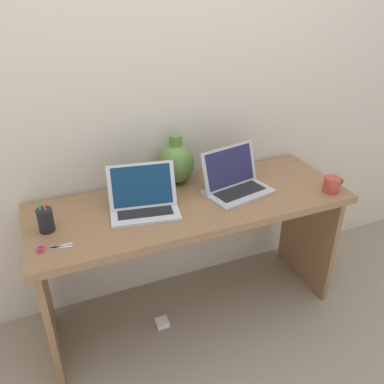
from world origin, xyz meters
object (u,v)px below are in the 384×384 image
Objects in this scene: scissors at (48,248)px; power_brick at (162,323)px; coffee_mug at (332,185)px; laptop_right at (234,180)px; laptop_left at (143,199)px; green_vase at (176,163)px; pen_cup at (46,219)px.

power_brick is at bearing 10.23° from scissors.
coffee_mug is 1.43m from scissors.
laptop_right is 0.51m from coffee_mug.
green_vase is (0.25, 0.22, 0.06)m from laptop_left.
laptop_left reaches higher than pen_cup.
coffee_mug reaches higher than scissors.
laptop_right is 2.55× the size of scissors.
power_brick is (-0.92, 0.14, -0.77)m from coffee_mug.
scissors is at bearing -152.47° from green_vase.
green_vase reaches higher than pen_cup.
green_vase is 1.85× the size of scissors.
scissors is (-0.71, -0.37, -0.11)m from green_vase.
laptop_left is 0.98m from coffee_mug.
pen_cup is 0.93m from power_brick.
laptop_right reaches higher than power_brick.
scissors is at bearing -161.63° from laptop_left.
laptop_left is at bearing 168.27° from coffee_mug.
laptop_left is 0.95× the size of laptop_right.
power_brick is (-0.45, -0.07, -0.79)m from laptop_right.
laptop_right is (0.50, 0.01, 0.00)m from laptop_left.
coffee_mug is 0.80× the size of scissors.
green_vase is at bearing 149.69° from coffee_mug.
scissors is (-0.96, -0.16, -0.06)m from laptop_right.
power_brick is (-0.20, -0.28, -0.84)m from green_vase.
laptop_right is 0.91m from power_brick.
scissors is (-0.46, -0.15, -0.05)m from laptop_left.
scissors is (-0.01, -0.15, -0.05)m from pen_cup.
laptop_left is 0.50m from laptop_right.
scissors is at bearing 178.13° from coffee_mug.
coffee_mug is 1.21m from power_brick.
pen_cup is at bearing -162.24° from green_vase.
scissors is at bearing -169.77° from power_brick.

